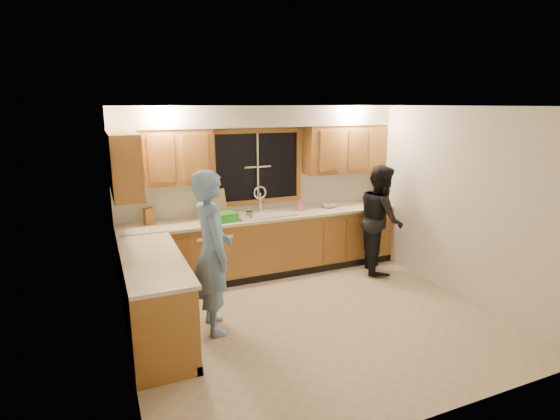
{
  "coord_description": "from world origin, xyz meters",
  "views": [
    {
      "loc": [
        -2.26,
        -4.26,
        2.52
      ],
      "look_at": [
        -0.16,
        0.65,
        1.22
      ],
      "focal_mm": 28.0,
      "sensor_mm": 36.0,
      "label": 1
    }
  ],
  "objects_px": {
    "stove": "(161,321)",
    "man": "(212,252)",
    "dishwasher": "(210,255)",
    "soap_bottle": "(300,204)",
    "bowl": "(329,206)",
    "sink": "(265,218)",
    "knife_block": "(149,216)",
    "woman": "(381,219)",
    "dish_crate": "(226,217)"
  },
  "relations": [
    {
      "from": "man",
      "to": "woman",
      "type": "xyz_separation_m",
      "value": [
        2.81,
        0.78,
        -0.1
      ]
    },
    {
      "from": "dish_crate",
      "to": "knife_block",
      "type": "bearing_deg",
      "value": 166.24
    },
    {
      "from": "dish_crate",
      "to": "bowl",
      "type": "bearing_deg",
      "value": 5.28
    },
    {
      "from": "sink",
      "to": "dish_crate",
      "type": "xyz_separation_m",
      "value": [
        -0.63,
        -0.12,
        0.12
      ]
    },
    {
      "from": "stove",
      "to": "woman",
      "type": "xyz_separation_m",
      "value": [
        3.46,
        1.25,
        0.37
      ]
    },
    {
      "from": "dishwasher",
      "to": "man",
      "type": "height_order",
      "value": "man"
    },
    {
      "from": "soap_bottle",
      "to": "bowl",
      "type": "distance_m",
      "value": 0.5
    },
    {
      "from": "dishwasher",
      "to": "dish_crate",
      "type": "distance_m",
      "value": 0.62
    },
    {
      "from": "knife_block",
      "to": "soap_bottle",
      "type": "distance_m",
      "value": 2.26
    },
    {
      "from": "dishwasher",
      "to": "man",
      "type": "xyz_separation_m",
      "value": [
        -0.3,
        -1.34,
        0.51
      ]
    },
    {
      "from": "sink",
      "to": "dish_crate",
      "type": "relative_size",
      "value": 3.23
    },
    {
      "from": "soap_bottle",
      "to": "dishwasher",
      "type": "bearing_deg",
      "value": -177.16
    },
    {
      "from": "man",
      "to": "knife_block",
      "type": "relative_size",
      "value": 8.19
    },
    {
      "from": "man",
      "to": "bowl",
      "type": "xyz_separation_m",
      "value": [
        2.26,
        1.39,
        0.02
      ]
    },
    {
      "from": "dishwasher",
      "to": "bowl",
      "type": "bearing_deg",
      "value": 1.46
    },
    {
      "from": "sink",
      "to": "dish_crate",
      "type": "height_order",
      "value": "sink"
    },
    {
      "from": "stove",
      "to": "man",
      "type": "relative_size",
      "value": 0.49
    },
    {
      "from": "dishwasher",
      "to": "stove",
      "type": "bearing_deg",
      "value": -117.69
    },
    {
      "from": "sink",
      "to": "dishwasher",
      "type": "height_order",
      "value": "sink"
    },
    {
      "from": "bowl",
      "to": "dish_crate",
      "type": "bearing_deg",
      "value": -174.72
    },
    {
      "from": "dishwasher",
      "to": "stove",
      "type": "height_order",
      "value": "stove"
    },
    {
      "from": "woman",
      "to": "man",
      "type": "bearing_deg",
      "value": 127.83
    },
    {
      "from": "sink",
      "to": "knife_block",
      "type": "relative_size",
      "value": 3.82
    },
    {
      "from": "woman",
      "to": "sink",
      "type": "bearing_deg",
      "value": 93.28
    },
    {
      "from": "man",
      "to": "soap_bottle",
      "type": "bearing_deg",
      "value": -50.06
    },
    {
      "from": "man",
      "to": "soap_bottle",
      "type": "xyz_separation_m",
      "value": [
        1.76,
        1.41,
        0.09
      ]
    },
    {
      "from": "bowl",
      "to": "woman",
      "type": "bearing_deg",
      "value": -47.68
    },
    {
      "from": "stove",
      "to": "soap_bottle",
      "type": "relative_size",
      "value": 4.84
    },
    {
      "from": "sink",
      "to": "knife_block",
      "type": "height_order",
      "value": "sink"
    },
    {
      "from": "sink",
      "to": "man",
      "type": "bearing_deg",
      "value": -130.34
    },
    {
      "from": "sink",
      "to": "stove",
      "type": "xyz_separation_m",
      "value": [
        -1.8,
        -1.82,
        -0.41
      ]
    },
    {
      "from": "man",
      "to": "dish_crate",
      "type": "bearing_deg",
      "value": -21.82
    },
    {
      "from": "sink",
      "to": "man",
      "type": "xyz_separation_m",
      "value": [
        -1.15,
        -1.35,
        0.06
      ]
    },
    {
      "from": "sink",
      "to": "bowl",
      "type": "height_order",
      "value": "sink"
    },
    {
      "from": "soap_bottle",
      "to": "bowl",
      "type": "xyz_separation_m",
      "value": [
        0.49,
        -0.02,
        -0.07
      ]
    },
    {
      "from": "woman",
      "to": "dish_crate",
      "type": "bearing_deg",
      "value": 101.22
    },
    {
      "from": "sink",
      "to": "knife_block",
      "type": "bearing_deg",
      "value": 175.66
    },
    {
      "from": "dish_crate",
      "to": "soap_bottle",
      "type": "relative_size",
      "value": 1.43
    },
    {
      "from": "knife_block",
      "to": "stove",
      "type": "bearing_deg",
      "value": -110.52
    },
    {
      "from": "woman",
      "to": "bowl",
      "type": "height_order",
      "value": "woman"
    },
    {
      "from": "soap_bottle",
      "to": "woman",
      "type": "bearing_deg",
      "value": -31.16
    },
    {
      "from": "woman",
      "to": "dish_crate",
      "type": "xyz_separation_m",
      "value": [
        -2.29,
        0.45,
        0.16
      ]
    },
    {
      "from": "stove",
      "to": "bowl",
      "type": "relative_size",
      "value": 4.1
    },
    {
      "from": "man",
      "to": "bowl",
      "type": "distance_m",
      "value": 2.65
    },
    {
      "from": "bowl",
      "to": "stove",
      "type": "bearing_deg",
      "value": -147.38
    },
    {
      "from": "woman",
      "to": "bowl",
      "type": "distance_m",
      "value": 0.84
    },
    {
      "from": "man",
      "to": "soap_bottle",
      "type": "height_order",
      "value": "man"
    },
    {
      "from": "bowl",
      "to": "man",
      "type": "bearing_deg",
      "value": -148.38
    },
    {
      "from": "sink",
      "to": "soap_bottle",
      "type": "bearing_deg",
      "value": 5.4
    },
    {
      "from": "stove",
      "to": "woman",
      "type": "relative_size",
      "value": 0.55
    }
  ]
}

